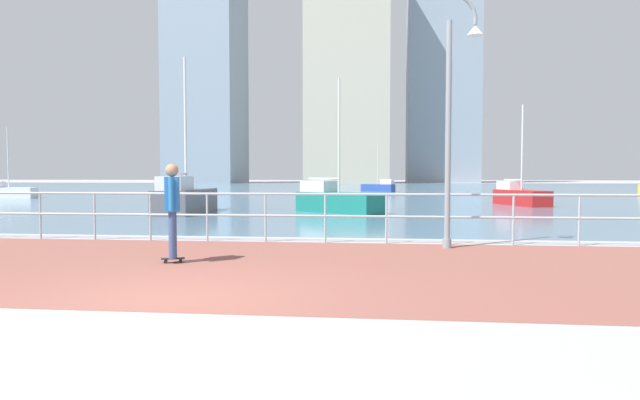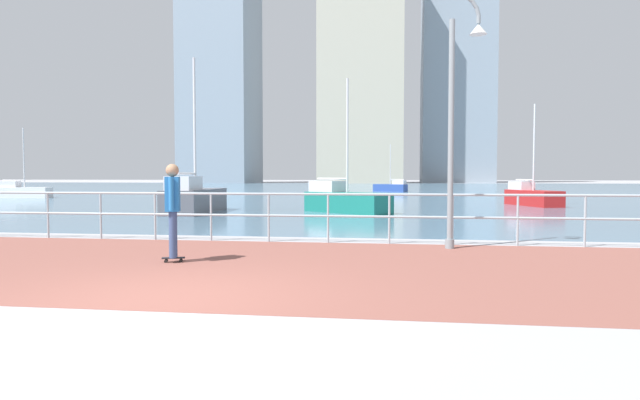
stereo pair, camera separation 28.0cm
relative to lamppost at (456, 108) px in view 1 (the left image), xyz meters
The scene contains 14 objects.
ground 35.11m from the lamppost, 96.97° to the left, with size 220.00×220.00×0.00m, color #9E9EA3.
brick_paving 5.82m from the lamppost, 148.12° to the right, with size 28.00×6.45×0.01m, color brown.
harbor_water 45.88m from the lamppost, 95.32° to the left, with size 180.00×88.00×0.00m, color slate.
waterfront_railing 4.81m from the lamppost, behind, with size 25.25×0.06×1.15m.
lamppost is the anchor object (origin of this frame).
skateboarder 6.15m from the lamppost, 154.35° to the right, with size 0.41×0.55×1.76m.
sailboat_gray 33.90m from the lamppost, 140.65° to the left, with size 3.47×1.44×4.73m.
sailboat_teal 39.03m from the lamppost, 92.21° to the left, with size 3.26×2.28×4.44m.
sailboat_ivory 17.86m from the lamppost, 71.41° to the left, with size 2.19×3.82×5.13m.
sailboat_white 11.28m from the lamppost, 107.70° to the left, with size 3.84×3.37×5.51m.
sailboat_yellow 13.62m from the lamppost, 135.00° to the left, with size 1.57×4.58×6.37m.
tower_beige 91.65m from the lamppost, 94.65° to the left, with size 15.51×11.24×45.47m.
tower_brick 97.43m from the lamppost, 111.13° to the left, with size 13.08×14.14×43.15m.
tower_slate 102.10m from the lamppost, 83.53° to the left, with size 13.88×11.64×47.81m.
Camera 1 is at (2.60, -6.37, 1.57)m, focal length 30.04 mm.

